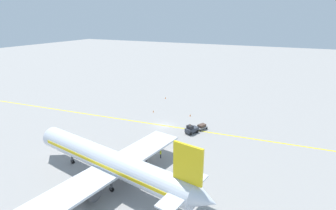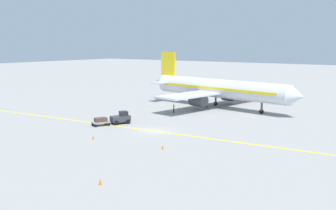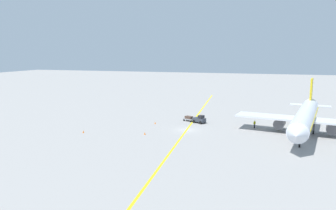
{
  "view_description": "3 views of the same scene",
  "coord_description": "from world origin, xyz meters",
  "px_view_note": "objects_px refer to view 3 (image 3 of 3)",
  "views": [
    {
      "loc": [
        -51.99,
        -25.91,
        24.68
      ],
      "look_at": [
        2.14,
        -0.17,
        4.58
      ],
      "focal_mm": 28.0,
      "sensor_mm": 36.0,
      "label": 1
    },
    {
      "loc": [
        43.68,
        33.43,
        12.39
      ],
      "look_at": [
        -5.27,
        -1.4,
        3.0
      ],
      "focal_mm": 42.0,
      "sensor_mm": 36.0,
      "label": 2
    },
    {
      "loc": [
        -16.91,
        67.48,
        16.66
      ],
      "look_at": [
        5.18,
        -2.84,
        4.8
      ],
      "focal_mm": 35.0,
      "sensor_mm": 36.0,
      "label": 3
    }
  ],
  "objects_px": {
    "baggage_tug_dark": "(200,119)",
    "traffic_cone_mid_apron": "(83,132)",
    "traffic_cone_by_wingtip": "(155,123)",
    "airplane_at_gate": "(305,117)",
    "baggage_cart_trailing": "(189,118)",
    "ground_crew_worker": "(255,124)",
    "traffic_cone_near_nose": "(145,133)"
  },
  "relations": [
    {
      "from": "baggage_tug_dark",
      "to": "ground_crew_worker",
      "type": "height_order",
      "value": "baggage_tug_dark"
    },
    {
      "from": "baggage_cart_trailing",
      "to": "traffic_cone_mid_apron",
      "type": "distance_m",
      "value": 25.77
    },
    {
      "from": "baggage_tug_dark",
      "to": "traffic_cone_near_nose",
      "type": "bearing_deg",
      "value": 59.5
    },
    {
      "from": "baggage_cart_trailing",
      "to": "traffic_cone_mid_apron",
      "type": "bearing_deg",
      "value": 44.91
    },
    {
      "from": "airplane_at_gate",
      "to": "baggage_cart_trailing",
      "type": "height_order",
      "value": "airplane_at_gate"
    },
    {
      "from": "traffic_cone_by_wingtip",
      "to": "traffic_cone_mid_apron",
      "type": "bearing_deg",
      "value": 48.16
    },
    {
      "from": "traffic_cone_near_nose",
      "to": "airplane_at_gate",
      "type": "bearing_deg",
      "value": -162.88
    },
    {
      "from": "baggage_tug_dark",
      "to": "traffic_cone_mid_apron",
      "type": "xyz_separation_m",
      "value": [
        21.22,
        16.76,
        -0.63
      ]
    },
    {
      "from": "ground_crew_worker",
      "to": "traffic_cone_near_nose",
      "type": "relative_size",
      "value": 3.05
    },
    {
      "from": "ground_crew_worker",
      "to": "traffic_cone_near_nose",
      "type": "distance_m",
      "value": 24.82
    },
    {
      "from": "airplane_at_gate",
      "to": "traffic_cone_near_nose",
      "type": "bearing_deg",
      "value": 17.12
    },
    {
      "from": "traffic_cone_mid_apron",
      "to": "traffic_cone_by_wingtip",
      "type": "height_order",
      "value": "same"
    },
    {
      "from": "airplane_at_gate",
      "to": "traffic_cone_mid_apron",
      "type": "relative_size",
      "value": 64.45
    },
    {
      "from": "baggage_tug_dark",
      "to": "airplane_at_gate",
      "type": "bearing_deg",
      "value": 168.49
    },
    {
      "from": "baggage_cart_trailing",
      "to": "traffic_cone_near_nose",
      "type": "relative_size",
      "value": 5.36
    },
    {
      "from": "ground_crew_worker",
      "to": "traffic_cone_by_wingtip",
      "type": "bearing_deg",
      "value": 6.96
    },
    {
      "from": "airplane_at_gate",
      "to": "traffic_cone_by_wingtip",
      "type": "height_order",
      "value": "airplane_at_gate"
    },
    {
      "from": "ground_crew_worker",
      "to": "traffic_cone_mid_apron",
      "type": "xyz_separation_m",
      "value": [
        33.96,
        15.5,
        -0.63
      ]
    },
    {
      "from": "ground_crew_worker",
      "to": "baggage_cart_trailing",
      "type": "bearing_deg",
      "value": -9.69
    },
    {
      "from": "ground_crew_worker",
      "to": "baggage_tug_dark",
      "type": "bearing_deg",
      "value": -5.61
    },
    {
      "from": "ground_crew_worker",
      "to": "traffic_cone_mid_apron",
      "type": "distance_m",
      "value": 37.34
    },
    {
      "from": "baggage_tug_dark",
      "to": "traffic_cone_near_nose",
      "type": "height_order",
      "value": "baggage_tug_dark"
    },
    {
      "from": "traffic_cone_near_nose",
      "to": "traffic_cone_by_wingtip",
      "type": "bearing_deg",
      "value": -82.17
    },
    {
      "from": "baggage_cart_trailing",
      "to": "airplane_at_gate",
      "type": "bearing_deg",
      "value": 166.74
    },
    {
      "from": "baggage_tug_dark",
      "to": "traffic_cone_by_wingtip",
      "type": "height_order",
      "value": "baggage_tug_dark"
    },
    {
      "from": "airplane_at_gate",
      "to": "ground_crew_worker",
      "type": "height_order",
      "value": "airplane_at_gate"
    },
    {
      "from": "ground_crew_worker",
      "to": "traffic_cone_by_wingtip",
      "type": "relative_size",
      "value": 3.05
    },
    {
      "from": "airplane_at_gate",
      "to": "traffic_cone_by_wingtip",
      "type": "relative_size",
      "value": 64.45
    },
    {
      "from": "traffic_cone_by_wingtip",
      "to": "traffic_cone_near_nose",
      "type": "bearing_deg",
      "value": 97.83
    },
    {
      "from": "baggage_tug_dark",
      "to": "traffic_cone_mid_apron",
      "type": "distance_m",
      "value": 27.04
    },
    {
      "from": "airplane_at_gate",
      "to": "ground_crew_worker",
      "type": "relative_size",
      "value": 21.1
    },
    {
      "from": "baggage_cart_trailing",
      "to": "traffic_cone_near_nose",
      "type": "bearing_deg",
      "value": 70.93
    }
  ]
}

